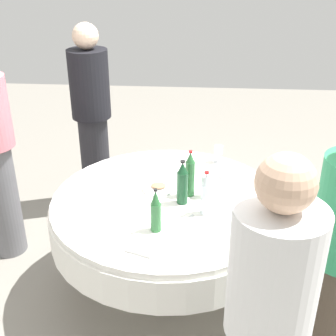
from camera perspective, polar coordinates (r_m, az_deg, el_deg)
The scene contains 16 objects.
ground_plane at distance 3.35m, azimuth 0.00°, elevation -14.81°, with size 10.00×10.00×0.00m, color gray.
dining_table at distance 2.99m, azimuth 0.00°, elevation -6.25°, with size 1.54×1.54×0.74m.
bottle_dark_green_far at distance 2.80m, azimuth 1.84°, elevation -1.97°, with size 0.07×0.07×0.30m.
bottle_green_south at distance 2.88m, azimuth 2.82°, elevation -0.86°, with size 0.06×0.06×0.32m.
bottle_clear_outer at distance 2.70m, azimuth 4.83°, elevation -3.35°, with size 0.06×0.06×0.29m.
bottle_green_near at distance 2.54m, azimuth -1.57°, elevation -5.58°, with size 0.06×0.06×0.27m.
wine_glass_near at distance 3.37m, azimuth 6.44°, elevation 2.22°, with size 0.06×0.06×0.13m.
wine_glass_inner at distance 2.89m, azimuth 4.90°, elevation -1.74°, with size 0.06×0.06×0.15m.
plate_front at distance 3.21m, azimuth 8.35°, elevation -0.95°, with size 0.20×0.20×0.02m.
plate_left at distance 3.01m, azimuth -1.21°, elevation -2.49°, with size 0.22×0.22×0.04m.
knife_south at distance 2.51m, azimuth 5.74°, elevation -9.60°, with size 0.18×0.02×0.01m, color silver.
spoon_outer at distance 2.68m, azimuth 2.13°, elevation -6.78°, with size 0.18×0.02×0.01m, color silver.
folded_napkin at distance 2.47m, azimuth -3.03°, elevation -9.85°, with size 0.15×0.15×0.02m, color white.
person_far at distance 1.93m, azimuth 12.37°, elevation -19.56°, with size 0.34×0.34×1.62m.
person_near at distance 4.00m, azimuth -9.67°, elevation 6.63°, with size 0.34×0.34×1.66m.
chair_mid at distance 3.22m, azimuth 17.00°, elevation -6.57°, with size 0.45×0.45×0.87m.
Camera 1 is at (0.18, -2.50, 2.23)m, focal length 47.89 mm.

